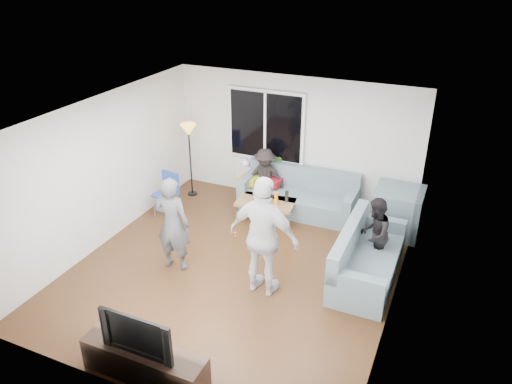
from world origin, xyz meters
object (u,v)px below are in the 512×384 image
at_px(spectator_right, 374,234).
at_px(player_left, 173,224).
at_px(side_chair, 165,195).
at_px(player_right, 264,237).
at_px(sofa_back_section, 298,192).
at_px(tv_console, 145,363).
at_px(television, 141,331).
at_px(sofa_right_section, 369,254).
at_px(coffee_table, 266,210).
at_px(floor_lamp, 190,160).
at_px(spectator_back, 265,177).

bearing_deg(spectator_right, player_left, -66.93).
bearing_deg(side_chair, player_right, -19.56).
bearing_deg(sofa_back_section, tv_console, -93.39).
xyz_separation_m(player_left, television, (0.92, -2.15, -0.09)).
distance_m(sofa_right_section, spectator_right, 0.37).
bearing_deg(coffee_table, television, -87.61).
bearing_deg(spectator_right, sofa_back_section, -127.72).
distance_m(floor_lamp, tv_console, 5.06).
bearing_deg(player_right, player_left, 5.31).
distance_m(coffee_table, player_right, 2.35).
height_order(coffee_table, player_left, player_left).
height_order(player_left, spectator_back, player_left).
bearing_deg(player_left, spectator_back, -104.93).
height_order(floor_lamp, player_left, player_left).
height_order(floor_lamp, tv_console, floor_lamp).
height_order(coffee_table, side_chair, side_chair).
relative_size(sofa_right_section, side_chair, 2.33).
height_order(sofa_back_section, player_left, player_left).
bearing_deg(player_left, spectator_right, -161.06).
bearing_deg(player_right, side_chair, -23.02).
relative_size(sofa_right_section, tv_console, 1.25).
distance_m(sofa_right_section, spectator_back, 2.99).
relative_size(sofa_right_section, floor_lamp, 1.28).
bearing_deg(spectator_back, spectator_right, -42.06).
xyz_separation_m(floor_lamp, spectator_right, (4.07, -1.15, -0.16)).
bearing_deg(tv_console, side_chair, 119.50).
distance_m(coffee_table, player_left, 2.28).
bearing_deg(player_left, coffee_table, -114.63).
xyz_separation_m(side_chair, player_left, (1.12, -1.45, 0.37)).
distance_m(player_left, tv_console, 2.42).
xyz_separation_m(sofa_back_section, coffee_table, (-0.46, -0.55, -0.22)).
height_order(floor_lamp, television, floor_lamp).
distance_m(floor_lamp, player_left, 2.69).
height_order(side_chair, floor_lamp, floor_lamp).
xyz_separation_m(side_chair, spectator_right, (4.07, -0.16, 0.19)).
height_order(side_chair, player_right, player_right).
distance_m(coffee_table, side_chair, 1.98).
bearing_deg(side_chair, spectator_back, 45.57).
bearing_deg(coffee_table, floor_lamp, 168.53).
bearing_deg(television, floor_lamp, 113.94).
xyz_separation_m(sofa_back_section, player_right, (0.37, -2.62, 0.52)).
height_order(sofa_right_section, coffee_table, sofa_right_section).
relative_size(spectator_right, tv_console, 0.77).
bearing_deg(floor_lamp, spectator_back, 7.25).
height_order(floor_lamp, spectator_back, floor_lamp).
bearing_deg(side_chair, sofa_right_section, 2.18).
distance_m(sofa_back_section, player_right, 2.69).
height_order(sofa_back_section, coffee_table, sofa_back_section).
bearing_deg(side_chair, coffee_table, 26.91).
bearing_deg(sofa_back_section, side_chair, -153.44).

